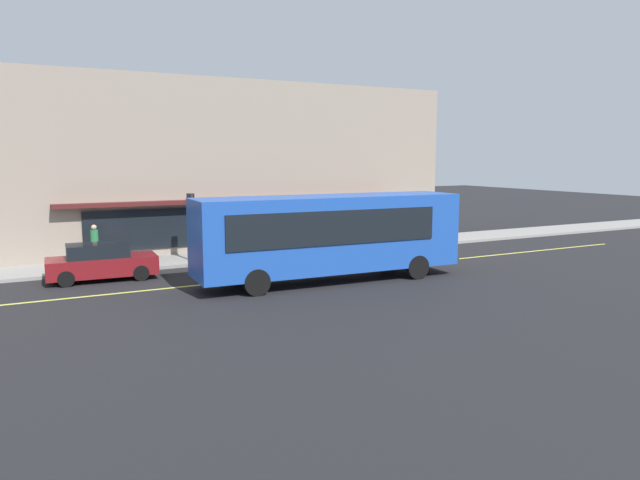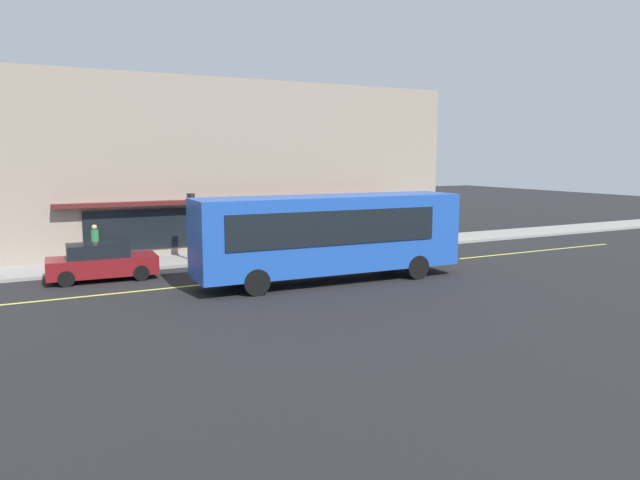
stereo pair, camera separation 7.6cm
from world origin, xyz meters
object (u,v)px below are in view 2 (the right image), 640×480
object	(u,v)px
bus	(330,233)
pedestrian_mid_block	(259,230)
traffic_light	(191,211)
car_maroon	(101,262)
pedestrian_near_storefront	(95,240)

from	to	relation	value
bus	pedestrian_mid_block	bearing A→B (deg)	89.50
pedestrian_mid_block	traffic_light	bearing A→B (deg)	-157.47
traffic_light	car_maroon	size ratio (longest dim) A/B	0.73
car_maroon	pedestrian_near_storefront	distance (m)	3.33
bus	car_maroon	bearing A→B (deg)	151.22
bus	traffic_light	bearing A→B (deg)	121.32
car_maroon	pedestrian_mid_block	world-z (taller)	pedestrian_mid_block
bus	car_maroon	world-z (taller)	bus
car_maroon	pedestrian_mid_block	xyz separation A→B (m)	(8.36, 3.62, 0.48)
traffic_light	bus	bearing A→B (deg)	-58.68
traffic_light	pedestrian_near_storefront	bearing A→B (deg)	162.31
pedestrian_near_storefront	pedestrian_mid_block	size ratio (longest dim) A/B	1.02
bus	pedestrian_mid_block	xyz separation A→B (m)	(0.07, 8.17, -0.77)
car_maroon	pedestrian_mid_block	bearing A→B (deg)	23.40
car_maroon	pedestrian_near_storefront	xyz separation A→B (m)	(0.14, 3.28, 0.50)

